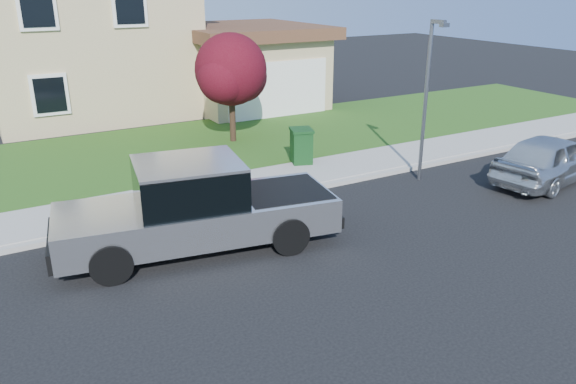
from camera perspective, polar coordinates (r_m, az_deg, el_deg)
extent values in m
plane|color=black|center=(11.99, -2.90, -6.63)|extent=(80.00, 80.00, 0.00)
cube|color=gray|center=(14.74, -4.56, -1.03)|extent=(40.00, 0.20, 0.12)
cube|color=gray|center=(15.68, -6.29, 0.32)|extent=(40.00, 2.00, 0.15)
cube|color=#264F16|center=(19.70, -11.59, 4.20)|extent=(40.00, 7.00, 0.10)
cube|color=tan|center=(27.06, -20.18, 14.60)|extent=(8.00, 9.00, 6.40)
cube|color=tan|center=(26.38, -4.22, 12.13)|extent=(5.50, 6.00, 3.20)
cube|color=white|center=(23.78, -0.98, 10.39)|extent=(4.60, 0.12, 2.30)
cube|color=#4C2D1E|center=(26.17, -4.33, 16.03)|extent=(6.20, 6.80, 0.50)
cube|color=white|center=(22.15, -24.16, 16.66)|extent=(1.30, 0.10, 1.50)
cube|color=white|center=(22.75, -15.82, 17.69)|extent=(1.30, 0.10, 1.50)
cube|color=black|center=(22.48, -23.04, 9.07)|extent=(1.30, 0.10, 1.50)
cylinder|color=black|center=(11.36, -17.54, -6.96)|extent=(0.86, 0.44, 0.82)
cylinder|color=black|center=(13.08, -18.08, -3.28)|extent=(0.86, 0.44, 0.82)
cylinder|color=black|center=(11.97, 0.15, -4.45)|extent=(0.86, 0.44, 0.82)
cylinder|color=black|center=(13.62, -2.62, -1.27)|extent=(0.86, 0.44, 0.82)
cube|color=silver|center=(12.26, -9.10, -2.57)|extent=(6.13, 3.00, 0.74)
cube|color=black|center=(11.95, -10.04, 0.78)|extent=(2.45, 2.25, 0.88)
cube|color=silver|center=(11.81, -10.17, 2.85)|extent=(2.45, 2.25, 0.08)
cube|color=black|center=(12.61, -0.47, 0.08)|extent=(2.12, 2.03, 0.06)
cube|color=black|center=(12.19, -22.88, -4.93)|extent=(0.44, 1.95, 0.41)
cube|color=black|center=(13.16, 3.68, -1.61)|extent=(0.44, 1.95, 0.26)
cube|color=black|center=(12.93, -14.52, 1.48)|extent=(0.16, 0.24, 0.19)
imported|color=tan|center=(13.39, -11.81, -0.58)|extent=(0.55, 0.37, 1.48)
cylinder|color=#D3AD87|center=(13.14, -12.05, 2.51)|extent=(0.40, 0.40, 0.04)
cylinder|color=#D3AD87|center=(13.12, -12.07, 2.75)|extent=(0.20, 0.20, 0.14)
imported|color=silver|center=(17.80, 25.07, 3.11)|extent=(4.41, 2.37, 1.43)
cylinder|color=black|center=(20.14, -5.67, 7.57)|extent=(0.22, 0.22, 1.73)
sphere|color=#490F19|center=(19.83, -5.84, 12.29)|extent=(2.48, 2.48, 2.48)
sphere|color=#490F19|center=(20.39, -4.77, 11.63)|extent=(1.84, 1.84, 1.84)
sphere|color=#490F19|center=(19.40, -6.60, 11.43)|extent=(1.73, 1.73, 1.73)
cube|color=#0E3613|center=(17.51, 1.36, 4.60)|extent=(0.79, 0.85, 1.00)
cube|color=#0E3613|center=(17.37, 1.38, 6.31)|extent=(0.87, 0.93, 0.08)
cylinder|color=slate|center=(16.44, 13.77, 8.67)|extent=(0.11, 0.11, 4.48)
cube|color=slate|center=(15.98, 15.04, 16.37)|extent=(0.11, 0.49, 0.11)
cube|color=slate|center=(15.83, 15.60, 16.03)|extent=(0.23, 0.16, 0.11)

